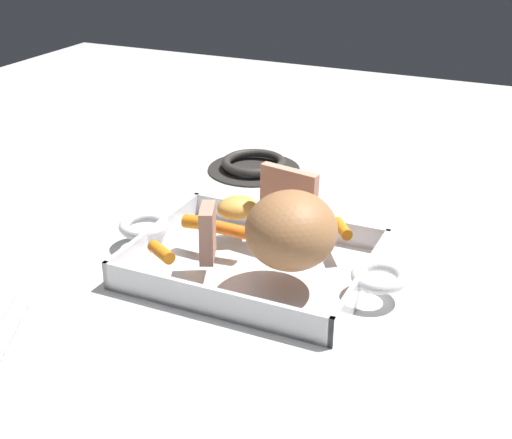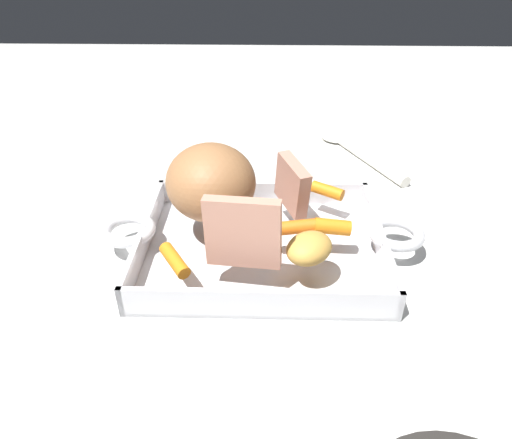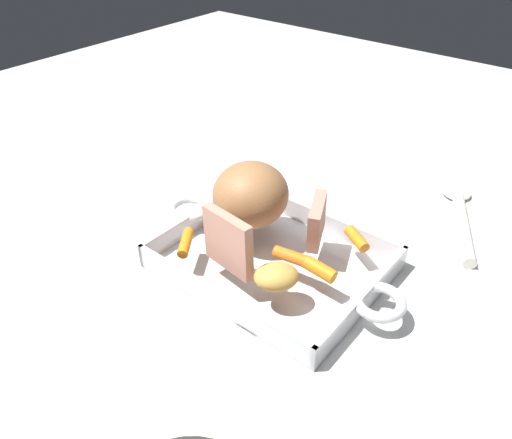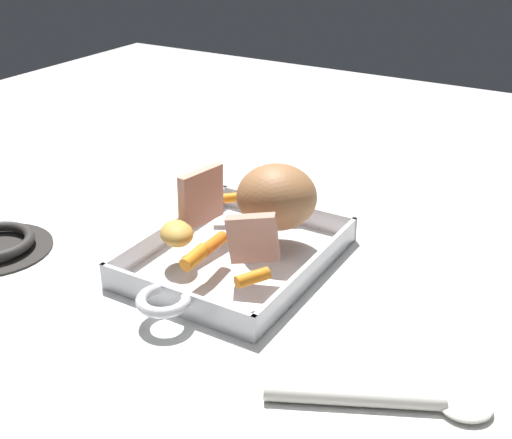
# 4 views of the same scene
# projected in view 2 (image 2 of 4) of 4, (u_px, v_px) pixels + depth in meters

# --- Properties ---
(ground_plane) EXTENTS (2.24, 2.24, 0.00)m
(ground_plane) POSITION_uv_depth(u_px,v_px,m) (261.00, 252.00, 0.61)
(ground_plane) COLOR silver
(roasting_dish) EXTENTS (0.40, 0.24, 0.04)m
(roasting_dish) POSITION_uv_depth(u_px,v_px,m) (261.00, 245.00, 0.60)
(roasting_dish) COLOR silver
(roasting_dish) RESTS_ON ground_plane
(pork_roast) EXTENTS (0.14, 0.14, 0.09)m
(pork_roast) POSITION_uv_depth(u_px,v_px,m) (211.00, 182.00, 0.58)
(pork_roast) COLOR #A36D43
(pork_roast) RESTS_ON roasting_dish
(roast_slice_thick) EXTENTS (0.08, 0.02, 0.08)m
(roast_slice_thick) POSITION_uv_depth(u_px,v_px,m) (243.00, 233.00, 0.50)
(roast_slice_thick) COLOR tan
(roast_slice_thick) RESTS_ON roasting_dish
(roast_slice_thin) EXTENTS (0.04, 0.07, 0.07)m
(roast_slice_thin) POSITION_uv_depth(u_px,v_px,m) (292.00, 185.00, 0.61)
(roast_slice_thin) COLOR tan
(roast_slice_thin) RESTS_ON roasting_dish
(baby_carrot_southeast) EXTENTS (0.05, 0.04, 0.02)m
(baby_carrot_southeast) POSITION_uv_depth(u_px,v_px,m) (327.00, 191.00, 0.64)
(baby_carrot_southeast) COLOR orange
(baby_carrot_southeast) RESTS_ON roasting_dish
(baby_carrot_center_left) EXTENTS (0.04, 0.05, 0.02)m
(baby_carrot_center_left) POSITION_uv_depth(u_px,v_px,m) (175.00, 260.00, 0.52)
(baby_carrot_center_left) COLOR orange
(baby_carrot_center_left) RESTS_ON roasting_dish
(baby_carrot_center_right) EXTENTS (0.04, 0.02, 0.02)m
(baby_carrot_center_right) POSITION_uv_depth(u_px,v_px,m) (332.00, 227.00, 0.57)
(baby_carrot_center_right) COLOR orange
(baby_carrot_center_right) RESTS_ON roasting_dish
(baby_carrot_northwest) EXTENTS (0.06, 0.02, 0.02)m
(baby_carrot_northwest) POSITION_uv_depth(u_px,v_px,m) (296.00, 227.00, 0.57)
(baby_carrot_northwest) COLOR orange
(baby_carrot_northwest) RESTS_ON roasting_dish
(potato_corner) EXTENTS (0.07, 0.07, 0.03)m
(potato_corner) POSITION_uv_depth(u_px,v_px,m) (309.00, 248.00, 0.52)
(potato_corner) COLOR gold
(potato_corner) RESTS_ON roasting_dish
(serving_spoon) EXTENTS (0.13, 0.23, 0.02)m
(serving_spoon) POSITION_uv_depth(u_px,v_px,m) (357.00, 151.00, 0.84)
(serving_spoon) COLOR white
(serving_spoon) RESTS_ON ground_plane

